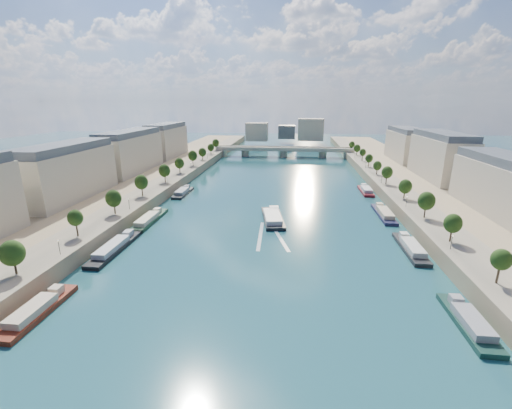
# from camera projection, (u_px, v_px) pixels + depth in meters

# --- Properties ---
(ground) EXTENTS (700.00, 700.00, 0.00)m
(ground) POSITION_uv_depth(u_px,v_px,m) (273.00, 204.00, 153.78)
(ground) COLOR #0D363B
(ground) RESTS_ON ground
(quay_left) EXTENTS (44.00, 520.00, 5.00)m
(quay_left) POSITION_uv_depth(u_px,v_px,m) (120.00, 194.00, 160.67)
(quay_left) COLOR #9E8460
(quay_left) RESTS_ON ground
(quay_right) EXTENTS (44.00, 520.00, 5.00)m
(quay_right) POSITION_uv_depth(u_px,v_px,m) (442.00, 204.00, 145.44)
(quay_right) COLOR #9E8460
(quay_right) RESTS_ON ground
(pave_left) EXTENTS (14.00, 520.00, 0.10)m
(pave_left) POSITION_uv_depth(u_px,v_px,m) (150.00, 190.00, 158.34)
(pave_left) COLOR gray
(pave_left) RESTS_ON quay_left
(pave_right) EXTENTS (14.00, 520.00, 0.10)m
(pave_right) POSITION_uv_depth(u_px,v_px,m) (406.00, 197.00, 146.29)
(pave_right) COLOR gray
(pave_right) RESTS_ON quay_right
(trees_left) EXTENTS (4.80, 268.80, 8.26)m
(trees_left) POSITION_uv_depth(u_px,v_px,m) (155.00, 177.00, 158.46)
(trees_left) COLOR #382B1E
(trees_left) RESTS_ON ground
(trees_right) EXTENTS (4.80, 268.80, 8.26)m
(trees_right) POSITION_uv_depth(u_px,v_px,m) (396.00, 179.00, 154.44)
(trees_right) COLOR #382B1E
(trees_right) RESTS_ON ground
(lamps_left) EXTENTS (0.36, 200.36, 4.28)m
(lamps_left) POSITION_uv_depth(u_px,v_px,m) (150.00, 189.00, 147.56)
(lamps_left) COLOR black
(lamps_left) RESTS_ON ground
(lamps_right) EXTENTS (0.36, 200.36, 4.28)m
(lamps_right) POSITION_uv_depth(u_px,v_px,m) (393.00, 188.00, 150.73)
(lamps_right) COLOR black
(lamps_right) RESTS_ON ground
(buildings_left) EXTENTS (16.00, 226.00, 23.20)m
(buildings_left) POSITION_uv_depth(u_px,v_px,m) (104.00, 160.00, 169.41)
(buildings_left) COLOR #C2AF95
(buildings_left) RESTS_ON ground
(buildings_right) EXTENTS (16.00, 226.00, 23.20)m
(buildings_right) POSITION_uv_depth(u_px,v_px,m) (467.00, 167.00, 151.44)
(buildings_right) COLOR #C2AF95
(buildings_right) RESTS_ON ground
(skyline) EXTENTS (79.00, 42.00, 22.00)m
(skyline) POSITION_uv_depth(u_px,v_px,m) (289.00, 131.00, 357.98)
(skyline) COLOR #C2AF95
(skyline) RESTS_ON ground
(bridge) EXTENTS (112.00, 12.00, 8.15)m
(bridge) POSITION_uv_depth(u_px,v_px,m) (283.00, 151.00, 282.29)
(bridge) COLOR #C1B79E
(bridge) RESTS_ON ground
(tour_barge) EXTENTS (11.16, 26.04, 3.60)m
(tour_barge) POSITION_uv_depth(u_px,v_px,m) (273.00, 218.00, 132.99)
(tour_barge) COLOR black
(tour_barge) RESTS_ON ground
(wake) EXTENTS (11.72, 26.03, 0.04)m
(wake) POSITION_uv_depth(u_px,v_px,m) (270.00, 236.00, 117.40)
(wake) COLOR silver
(wake) RESTS_ON ground
(moored_barges_left) EXTENTS (5.00, 160.47, 3.60)m
(moored_barges_left) POSITION_uv_depth(u_px,v_px,m) (110.00, 252.00, 102.92)
(moored_barges_left) COLOR #1B213B
(moored_barges_left) RESTS_ON ground
(moored_barges_right) EXTENTS (5.00, 128.27, 3.60)m
(moored_barges_right) POSITION_uv_depth(u_px,v_px,m) (395.00, 228.00, 121.88)
(moored_barges_right) COLOR #16372F
(moored_barges_right) RESTS_ON ground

